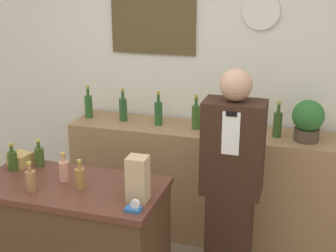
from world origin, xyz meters
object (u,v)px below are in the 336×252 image
object	(u,v)px
potted_plant	(308,119)
tape_dispenser	(134,208)
shopkeeper	(231,185)
paper_bag	(138,179)

from	to	relation	value
potted_plant	tape_dispenser	world-z (taller)	potted_plant
shopkeeper	paper_bag	bearing A→B (deg)	-127.19
potted_plant	tape_dispenser	xyz separation A→B (m)	(-0.89, -1.32, -0.20)
paper_bag	shopkeeper	bearing A→B (deg)	52.81
shopkeeper	paper_bag	world-z (taller)	shopkeeper
potted_plant	shopkeeper	bearing A→B (deg)	-127.75
potted_plant	paper_bag	bearing A→B (deg)	-127.47
paper_bag	potted_plant	bearing A→B (deg)	52.53
potted_plant	paper_bag	distance (m)	1.50
shopkeeper	paper_bag	distance (m)	0.79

